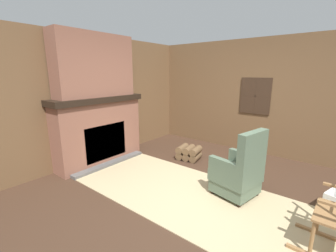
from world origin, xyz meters
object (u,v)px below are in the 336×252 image
firewood_stack (189,153)px  oil_lamp_vase (73,93)px  armchair (239,173)px  storage_case (113,92)px  decorative_plate_on_mantel (90,89)px

firewood_stack → oil_lamp_vase: bearing=-129.4°
armchair → firewood_stack: bearing=-18.2°
oil_lamp_vase → storage_case: bearing=90.0°
storage_case → decorative_plate_on_mantel: decorative_plate_on_mantel is taller
armchair → decorative_plate_on_mantel: (-2.83, -0.54, 1.13)m
oil_lamp_vase → firewood_stack: bearing=50.6°
oil_lamp_vase → decorative_plate_on_mantel: bearing=93.1°
firewood_stack → storage_case: 2.08m
firewood_stack → decorative_plate_on_mantel: (-1.43, -1.34, 1.36)m
armchair → oil_lamp_vase: 3.14m
armchair → decorative_plate_on_mantel: 3.09m
oil_lamp_vase → storage_case: size_ratio=1.25×
armchair → firewood_stack: size_ratio=1.98×
oil_lamp_vase → storage_case: oil_lamp_vase is taller
storage_case → decorative_plate_on_mantel: size_ratio=0.74×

